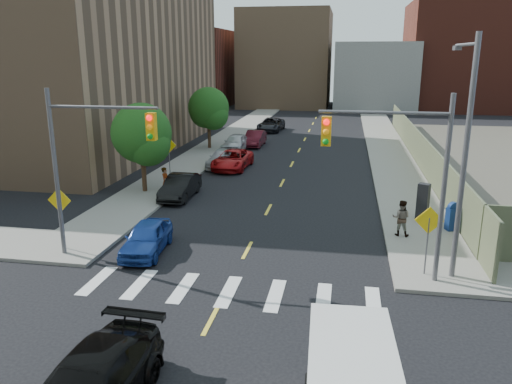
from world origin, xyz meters
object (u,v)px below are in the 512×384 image
at_px(payphone, 423,201).
at_px(parked_car_blue, 147,238).
at_px(parked_car_grey, 271,125).
at_px(pedestrian_east, 401,218).
at_px(pedestrian_west, 166,182).
at_px(parked_car_maroon, 255,139).
at_px(parked_car_silver, 223,158).
at_px(mailbox, 453,217).
at_px(parked_car_black, 180,187).
at_px(parked_car_red, 232,160).
at_px(parked_car_white, 236,143).

bearing_deg(payphone, parked_car_blue, -127.83).
xyz_separation_m(parked_car_grey, pedestrian_east, (10.89, -32.28, 0.27)).
relative_size(payphone, pedestrian_west, 1.06).
distance_m(parked_car_grey, pedestrian_east, 34.07).
height_order(pedestrian_west, pedestrian_east, pedestrian_west).
relative_size(parked_car_maroon, payphone, 2.34).
distance_m(parked_car_silver, parked_car_maroon, 9.13).
relative_size(parked_car_silver, mailbox, 3.22).
xyz_separation_m(parked_car_black, parked_car_maroon, (1.24, 17.92, 0.02)).
distance_m(parked_car_red, pedestrian_east, 16.90).
xyz_separation_m(parked_car_blue, parked_car_grey, (0.00, 35.96, 0.06)).
xyz_separation_m(mailbox, pedestrian_west, (-15.50, 3.21, 0.20)).
relative_size(parked_car_black, parked_car_maroon, 0.98).
xyz_separation_m(parked_car_black, parked_car_silver, (0.42, 8.83, -0.05)).
xyz_separation_m(parked_car_white, parked_car_grey, (1.30, 12.31, -0.02)).
distance_m(parked_car_black, pedestrian_east, 13.06).
xyz_separation_m(parked_car_blue, pedestrian_west, (-2.10, 8.10, 0.36)).
bearing_deg(parked_car_red, parked_car_maroon, 92.64).
bearing_deg(parked_car_silver, parked_car_blue, -85.26).
relative_size(parked_car_maroon, mailbox, 3.14).
xyz_separation_m(parked_car_red, parked_car_grey, (0.00, 19.36, 0.03)).
bearing_deg(parked_car_black, payphone, -8.90).
height_order(parked_car_red, parked_car_maroon, parked_car_maroon).
xyz_separation_m(parked_car_blue, parked_car_maroon, (-0.06, 26.28, 0.05)).
xyz_separation_m(parked_car_white, pedestrian_west, (-0.80, -15.55, 0.27)).
distance_m(parked_car_silver, parked_car_grey, 18.80).
xyz_separation_m(parked_car_white, pedestrian_east, (12.19, -19.97, 0.25)).
distance_m(parked_car_maroon, pedestrian_east, 25.12).
height_order(parked_car_white, parked_car_maroon, parked_car_white).
relative_size(parked_car_maroon, pedestrian_west, 2.49).
distance_m(parked_car_red, parked_car_grey, 19.36).
distance_m(parked_car_silver, pedestrian_west, 9.18).
bearing_deg(parked_car_white, parked_car_grey, 87.72).
distance_m(parked_car_white, payphone, 21.94).
bearing_deg(parked_car_maroon, parked_car_blue, -89.21).
relative_size(parked_car_blue, pedestrian_east, 2.31).
distance_m(parked_car_red, payphone, 15.94).
height_order(parked_car_silver, payphone, payphone).
height_order(parked_car_white, mailbox, mailbox).
xyz_separation_m(parked_car_grey, mailbox, (13.40, -31.07, 0.10)).
relative_size(payphone, pedestrian_east, 1.10).
xyz_separation_m(parked_car_silver, pedestrian_east, (11.77, -13.50, 0.35)).
bearing_deg(pedestrian_west, parked_car_red, -10.05).
bearing_deg(pedestrian_west, parked_car_maroon, -2.58).
distance_m(parked_car_maroon, parked_car_grey, 9.68).
bearing_deg(parked_car_black, pedestrian_east, -21.50).
bearing_deg(parked_car_black, parked_car_silver, 86.78).
bearing_deg(parked_car_white, pedestrian_west, -89.20).
relative_size(parked_car_red, payphone, 2.71).
bearing_deg(parked_car_silver, parked_car_black, -90.91).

